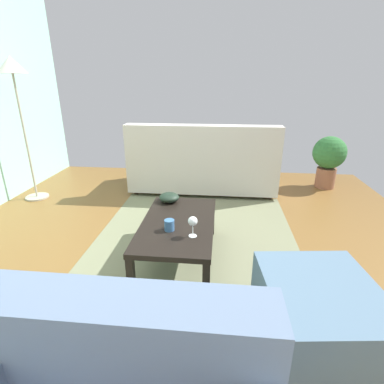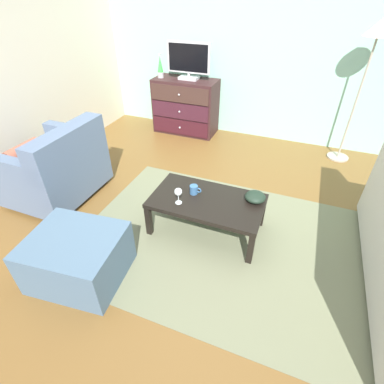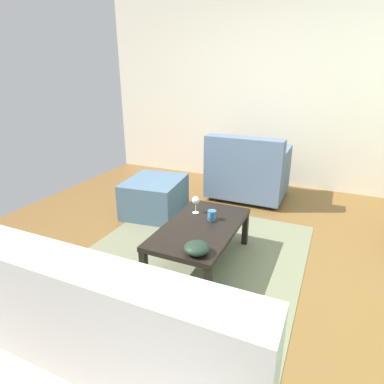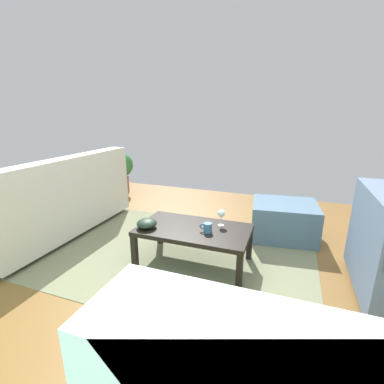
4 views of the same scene
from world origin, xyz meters
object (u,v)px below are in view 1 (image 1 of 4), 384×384
(bowl_decorative, at_px, (169,197))
(couch_large, at_px, (203,165))
(wine_glass, at_px, (193,222))
(ottoman, at_px, (318,317))
(mug, at_px, (169,225))
(potted_plant, at_px, (329,157))
(coffee_table, at_px, (178,226))
(standing_lamp, at_px, (14,79))

(bowl_decorative, distance_m, couch_large, 1.36)
(wine_glass, bearing_deg, ottoman, -125.93)
(couch_large, bearing_deg, mug, 176.05)
(ottoman, distance_m, potted_plant, 2.93)
(coffee_table, distance_m, ottoman, 1.19)
(ottoman, relative_size, standing_lamp, 0.42)
(wine_glass, xyz_separation_m, ottoman, (-0.55, -0.75, -0.28))
(coffee_table, xyz_separation_m, ottoman, (-0.77, -0.90, -0.12))
(wine_glass, relative_size, standing_lamp, 0.09)
(wine_glass, xyz_separation_m, couch_large, (1.97, 0.05, -0.13))
(mug, xyz_separation_m, potted_plant, (2.16, -1.84, 0.03))
(standing_lamp, bearing_deg, mug, -124.54)
(couch_large, bearing_deg, ottoman, -162.16)
(coffee_table, distance_m, standing_lamp, 2.62)
(wine_glass, xyz_separation_m, potted_plant, (2.24, -1.65, -0.04))
(mug, distance_m, standing_lamp, 2.62)
(bowl_decorative, bearing_deg, standing_lamp, 66.69)
(couch_large, distance_m, standing_lamp, 2.43)
(mug, bearing_deg, ottoman, -123.57)
(ottoman, height_order, potted_plant, potted_plant)
(wine_glass, height_order, mug, wine_glass)
(wine_glass, bearing_deg, potted_plant, -36.49)
(couch_large, xyz_separation_m, potted_plant, (0.27, -1.71, 0.08))
(coffee_table, bearing_deg, potted_plant, -41.73)
(couch_large, distance_m, ottoman, 2.65)
(standing_lamp, bearing_deg, bowl_decorative, -113.31)
(wine_glass, bearing_deg, standing_lamp, 56.38)
(bowl_decorative, height_order, standing_lamp, standing_lamp)
(coffee_table, distance_m, mug, 0.17)
(wine_glass, relative_size, bowl_decorative, 0.85)
(bowl_decorative, distance_m, ottoman, 1.58)
(standing_lamp, bearing_deg, coffee_table, -121.03)
(potted_plant, bearing_deg, coffee_table, 138.27)
(mug, bearing_deg, bowl_decorative, 10.21)
(potted_plant, bearing_deg, couch_large, 98.95)
(wine_glass, distance_m, couch_large, 1.97)
(coffee_table, xyz_separation_m, couch_large, (1.74, -0.09, 0.03))
(coffee_table, height_order, ottoman, ottoman)
(bowl_decorative, xyz_separation_m, ottoman, (-1.18, -1.04, -0.20))
(mug, relative_size, potted_plant, 0.16)
(couch_large, bearing_deg, bowl_decorative, 170.22)
(coffee_table, bearing_deg, mug, 163.44)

